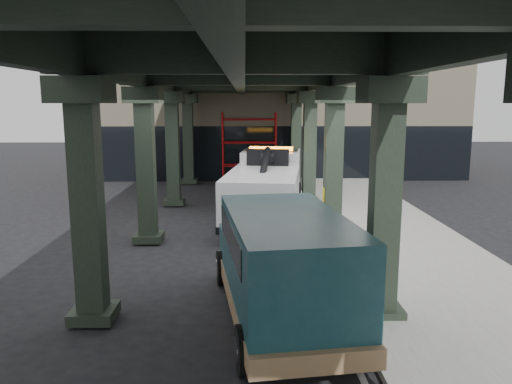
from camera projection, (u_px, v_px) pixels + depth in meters
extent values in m
plane|color=black|center=(254.00, 261.00, 14.45)|extent=(90.00, 90.00, 0.00)
cube|color=gray|center=(388.00, 239.00, 16.50)|extent=(5.00, 40.00, 0.15)
cube|color=silver|center=(304.00, 241.00, 16.45)|extent=(0.12, 38.00, 0.01)
cube|color=black|center=(385.00, 203.00, 10.13)|extent=(0.55, 0.55, 5.00)
cube|color=black|center=(390.00, 90.00, 9.74)|extent=(1.10, 1.10, 0.50)
cube|color=black|center=(380.00, 311.00, 10.54)|extent=(0.90, 0.90, 0.24)
cube|color=black|center=(333.00, 166.00, 16.04)|extent=(0.55, 0.55, 5.00)
cube|color=black|center=(335.00, 95.00, 15.64)|extent=(1.10, 1.10, 0.50)
cube|color=black|center=(331.00, 236.00, 16.44)|extent=(0.90, 0.90, 0.24)
cube|color=black|center=(309.00, 149.00, 21.94)|extent=(0.55, 0.55, 5.00)
cube|color=black|center=(310.00, 97.00, 21.55)|extent=(1.10, 1.10, 0.50)
cube|color=black|center=(308.00, 201.00, 22.35)|extent=(0.90, 0.90, 0.24)
cube|color=black|center=(296.00, 140.00, 27.85)|extent=(0.55, 0.55, 5.00)
cube|color=black|center=(296.00, 99.00, 27.45)|extent=(1.10, 1.10, 0.50)
cube|color=black|center=(295.00, 181.00, 28.25)|extent=(0.90, 0.90, 0.24)
cube|color=black|center=(88.00, 204.00, 10.00)|extent=(0.55, 0.55, 5.00)
cube|color=black|center=(81.00, 90.00, 9.61)|extent=(1.10, 1.10, 0.50)
cube|color=black|center=(94.00, 313.00, 10.41)|extent=(0.90, 0.90, 0.24)
cube|color=black|center=(146.00, 167.00, 15.91)|extent=(0.55, 0.55, 5.00)
cube|color=black|center=(143.00, 95.00, 15.51)|extent=(1.10, 1.10, 0.50)
cube|color=black|center=(149.00, 237.00, 16.32)|extent=(0.90, 0.90, 0.24)
cube|color=black|center=(173.00, 150.00, 21.81)|extent=(0.55, 0.55, 5.00)
cube|color=black|center=(171.00, 97.00, 21.42)|extent=(1.10, 1.10, 0.50)
cube|color=black|center=(174.00, 202.00, 22.22)|extent=(0.90, 0.90, 0.24)
cube|color=black|center=(188.00, 140.00, 27.72)|extent=(0.55, 0.55, 5.00)
cube|color=black|center=(187.00, 99.00, 27.32)|extent=(1.10, 1.10, 0.50)
cube|color=black|center=(189.00, 181.00, 28.13)|extent=(0.90, 0.90, 0.24)
cube|color=black|center=(336.00, 69.00, 15.50)|extent=(0.35, 32.00, 1.10)
cube|color=black|center=(142.00, 69.00, 15.37)|extent=(0.35, 32.00, 1.10)
cube|color=black|center=(239.00, 69.00, 15.44)|extent=(0.35, 32.00, 1.10)
cube|color=black|center=(239.00, 45.00, 15.31)|extent=(7.40, 32.00, 0.30)
cube|color=#C6B793|center=(278.00, 111.00, 33.48)|extent=(22.00, 10.00, 8.00)
cylinder|color=#B30E10|center=(223.00, 147.00, 28.73)|extent=(0.08, 0.08, 4.00)
cylinder|color=#B30E10|center=(223.00, 148.00, 27.95)|extent=(0.08, 0.08, 4.00)
cylinder|color=#B30E10|center=(275.00, 147.00, 28.80)|extent=(0.08, 0.08, 4.00)
cylinder|color=#B30E10|center=(276.00, 148.00, 28.01)|extent=(0.08, 0.08, 4.00)
cylinder|color=#B30E10|center=(249.00, 164.00, 28.94)|extent=(3.00, 0.08, 0.08)
cylinder|color=#B30E10|center=(249.00, 142.00, 28.71)|extent=(3.00, 0.08, 0.08)
cylinder|color=#B30E10|center=(249.00, 119.00, 28.48)|extent=(3.00, 0.08, 0.08)
cube|color=black|center=(266.00, 203.00, 19.10)|extent=(2.02, 7.73, 0.26)
cube|color=white|center=(271.00, 172.00, 21.49)|extent=(2.70, 2.74, 1.84)
cube|color=white|center=(273.00, 180.00, 22.63)|extent=(2.47, 1.02, 0.92)
cube|color=black|center=(272.00, 159.00, 21.65)|extent=(2.40, 1.61, 0.87)
cube|color=white|center=(263.00, 192.00, 17.83)|extent=(3.10, 5.38, 1.43)
cube|color=orange|center=(271.00, 149.00, 21.11)|extent=(1.86, 0.52, 0.16)
cube|color=black|center=(268.00, 157.00, 19.65)|extent=(1.70, 0.82, 0.61)
cylinder|color=black|center=(264.00, 170.00, 17.90)|extent=(0.71, 3.57, 1.37)
cube|color=black|center=(255.00, 239.00, 15.46)|extent=(0.49, 1.46, 0.18)
cube|color=black|center=(252.00, 247.00, 14.77)|extent=(1.65, 0.47, 0.18)
cylinder|color=black|center=(247.00, 193.00, 22.09)|extent=(0.50, 1.16, 1.12)
cylinder|color=silver|center=(247.00, 193.00, 22.09)|extent=(0.48, 0.66, 0.62)
cylinder|color=black|center=(297.00, 194.00, 21.85)|extent=(0.50, 1.16, 1.12)
cylinder|color=silver|center=(297.00, 194.00, 21.85)|extent=(0.48, 0.66, 0.62)
cylinder|color=black|center=(235.00, 209.00, 18.80)|extent=(0.50, 1.16, 1.12)
cylinder|color=silver|center=(235.00, 209.00, 18.80)|extent=(0.48, 0.66, 0.62)
cylinder|color=black|center=(295.00, 211.00, 18.55)|extent=(0.50, 1.16, 1.12)
cylinder|color=silver|center=(295.00, 211.00, 18.55)|extent=(0.48, 0.66, 0.62)
cylinder|color=black|center=(229.00, 217.00, 17.50)|extent=(0.50, 1.16, 1.12)
cylinder|color=silver|center=(229.00, 217.00, 17.50)|extent=(0.48, 0.66, 0.62)
cylinder|color=black|center=(293.00, 219.00, 17.25)|extent=(0.50, 1.16, 1.12)
cylinder|color=silver|center=(293.00, 219.00, 17.25)|extent=(0.48, 0.66, 0.62)
cube|color=#11363D|center=(262.00, 245.00, 12.63)|extent=(2.22, 1.39, 0.92)
cube|color=#11363D|center=(286.00, 264.00, 9.83)|extent=(2.73, 4.83, 1.99)
cube|color=olive|center=(281.00, 295.00, 10.37)|extent=(2.91, 5.95, 0.36)
cube|color=black|center=(265.00, 217.00, 12.09)|extent=(2.03, 0.70, 0.85)
cube|color=black|center=(283.00, 235.00, 10.04)|extent=(2.64, 3.92, 0.56)
cube|color=silver|center=(259.00, 254.00, 13.23)|extent=(2.04, 0.39, 0.31)
cylinder|color=black|center=(223.00, 268.00, 12.52)|extent=(0.40, 0.89, 0.86)
cylinder|color=silver|center=(223.00, 268.00, 12.52)|extent=(0.39, 0.51, 0.47)
cylinder|color=black|center=(302.00, 264.00, 12.83)|extent=(0.40, 0.89, 0.86)
cylinder|color=silver|center=(302.00, 264.00, 12.83)|extent=(0.39, 0.51, 0.47)
cylinder|color=black|center=(245.00, 350.00, 8.35)|extent=(0.40, 0.89, 0.86)
cylinder|color=silver|center=(245.00, 350.00, 8.35)|extent=(0.39, 0.51, 0.47)
cylinder|color=black|center=(361.00, 341.00, 8.66)|extent=(0.40, 0.89, 0.86)
cylinder|color=silver|center=(361.00, 341.00, 8.66)|extent=(0.39, 0.51, 0.47)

